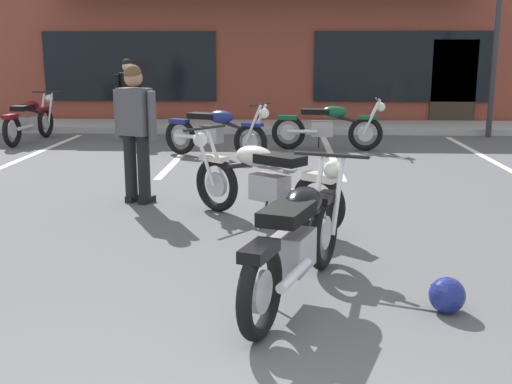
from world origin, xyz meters
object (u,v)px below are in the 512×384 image
motorcycle_orange_scrambler (263,180)px  helmet_on_pavement (447,295)px  person_in_black_shirt (129,95)px  person_by_back_row (135,126)px  motorcycle_foreground_classic (298,239)px  motorcycle_red_sportbike (215,131)px  motorcycle_black_cruiser (328,126)px  motorcycle_blue_standard (30,119)px

motorcycle_orange_scrambler → helmet_on_pavement: size_ratio=6.79×
motorcycle_orange_scrambler → person_in_black_shirt: person_in_black_shirt is taller
motorcycle_orange_scrambler → person_by_back_row: (-1.56, 0.81, 0.49)m
helmet_on_pavement → motorcycle_foreground_classic: bearing=167.7°
motorcycle_foreground_classic → person_by_back_row: person_by_back_row is taller
helmet_on_pavement → motorcycle_red_sportbike: bearing=109.9°
motorcycle_black_cruiser → person_by_back_row: 5.07m
motorcycle_blue_standard → helmet_on_pavement: bearing=-52.5°
person_in_black_shirt → helmet_on_pavement: person_in_black_shirt is taller
motorcycle_black_cruiser → person_by_back_row: (-2.61, -4.32, 0.49)m
motorcycle_red_sportbike → helmet_on_pavement: bearing=-70.1°
motorcycle_foreground_classic → motorcycle_red_sportbike: (-1.30, 6.29, 0.00)m
motorcycle_black_cruiser → helmet_on_pavement: bearing=-87.3°
person_in_black_shirt → person_by_back_row: size_ratio=1.00×
motorcycle_black_cruiser → person_by_back_row: person_by_back_row is taller
motorcycle_black_cruiser → person_in_black_shirt: bearing=166.1°
motorcycle_foreground_classic → motorcycle_blue_standard: same height
motorcycle_red_sportbike → helmet_on_pavement: size_ratio=7.51×
motorcycle_foreground_classic → helmet_on_pavement: 1.14m
person_by_back_row → helmet_on_pavement: size_ratio=6.44×
motorcycle_blue_standard → motorcycle_black_cruiser: bearing=-7.5°
motorcycle_foreground_classic → motorcycle_orange_scrambler: size_ratio=1.15×
motorcycle_red_sportbike → person_by_back_row: (-0.59, -3.35, 0.49)m
motorcycle_blue_standard → person_in_black_shirt: (2.02, 0.20, 0.49)m
helmet_on_pavement → person_in_black_shirt: bearing=117.1°
motorcycle_black_cruiser → helmet_on_pavement: motorcycle_black_cruiser is taller
motorcycle_black_cruiser → motorcycle_blue_standard: (-6.02, 0.80, 0.00)m
motorcycle_blue_standard → helmet_on_pavement: motorcycle_blue_standard is taller
motorcycle_black_cruiser → person_by_back_row: bearing=-121.2°
helmet_on_pavement → motorcycle_black_cruiser: bearing=92.7°
motorcycle_black_cruiser → motorcycle_blue_standard: 6.07m
motorcycle_foreground_classic → helmet_on_pavement: bearing=-12.3°
motorcycle_blue_standard → person_by_back_row: person_by_back_row is taller
person_by_back_row → helmet_on_pavement: bearing=-47.0°
motorcycle_orange_scrambler → helmet_on_pavement: motorcycle_orange_scrambler is taller
motorcycle_orange_scrambler → motorcycle_black_cruiser: bearing=78.4°
motorcycle_foreground_classic → motorcycle_orange_scrambler: bearing=99.0°
motorcycle_red_sportbike → person_by_back_row: person_by_back_row is taller
motorcycle_black_cruiser → motorcycle_blue_standard: same height
motorcycle_foreground_classic → motorcycle_black_cruiser: size_ratio=0.96×
motorcycle_blue_standard → person_by_back_row: size_ratio=1.26×
motorcycle_foreground_classic → person_by_back_row: (-1.90, 2.94, 0.49)m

